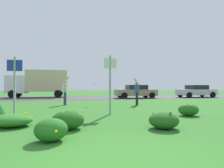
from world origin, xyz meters
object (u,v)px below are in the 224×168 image
sign_post_near_path (15,81)px  frisbee_white (95,84)px  car_silver_leftmost (196,91)px  box_truck_white (40,82)px  person_catcher_blue_shirt (137,91)px  sign_post_by_roadside (110,79)px  car_tan_center_left (136,91)px  person_thrower_white_shirt (65,90)px

sign_post_near_path → frisbee_white: 5.72m
car_silver_leftmost → box_truck_white: size_ratio=0.67×
person_catcher_blue_shirt → sign_post_by_roadside: bearing=-125.0°
sign_post_near_path → frisbee_white: (3.72, 4.34, -0.07)m
person_catcher_blue_shirt → car_tan_center_left: bearing=70.6°
frisbee_white → car_tan_center_left: bearing=52.4°
sign_post_by_roadside → person_thrower_white_shirt: bearing=113.5°
frisbee_white → car_tan_center_left: 8.93m
car_tan_center_left → frisbee_white: bearing=-127.6°
car_silver_leftmost → box_truck_white: box_truck_white is taller
sign_post_by_roadside → person_thrower_white_shirt: sign_post_by_roadside is taller
frisbee_white → sign_post_near_path: bearing=-130.6°
person_thrower_white_shirt → car_tan_center_left: person_thrower_white_shirt is taller
person_thrower_white_shirt → box_truck_white: (-3.27, 10.62, 0.78)m
sign_post_by_roadside → frisbee_white: sign_post_by_roadside is taller
car_silver_leftmost → box_truck_white: (-18.26, 4.07, 1.06)m
sign_post_by_roadside → person_catcher_blue_shirt: sign_post_by_roadside is taller
person_thrower_white_shirt → box_truck_white: bearing=107.1°
frisbee_white → car_silver_leftmost: 14.85m
car_silver_leftmost → car_tan_center_left: size_ratio=1.00×
person_thrower_white_shirt → frisbee_white: person_thrower_white_shirt is taller
sign_post_near_path → car_tan_center_left: size_ratio=0.53×
sign_post_by_roadside → person_thrower_white_shirt: 5.22m
frisbee_white → car_tan_center_left: car_tan_center_left is taller
sign_post_by_roadside → box_truck_white: 16.29m
sign_post_by_roadside → car_silver_leftmost: sign_post_by_roadside is taller
car_tan_center_left → box_truck_white: (-10.65, 4.07, 1.06)m
box_truck_white → frisbee_white: bearing=-64.9°
sign_post_near_path → car_tan_center_left: (9.15, 11.40, -0.72)m
person_thrower_white_shirt → frisbee_white: bearing=-14.5°
car_silver_leftmost → box_truck_white: bearing=167.4°
sign_post_by_roadside → car_silver_leftmost: (12.92, 11.32, -0.84)m
sign_post_near_path → box_truck_white: (-1.49, 15.47, 0.34)m
person_thrower_white_shirt → car_silver_leftmost: (14.99, 6.55, -0.28)m
sign_post_near_path → car_silver_leftmost: size_ratio=0.53×
box_truck_white → person_catcher_blue_shirt: bearing=-55.4°
person_catcher_blue_shirt → car_silver_leftmost: 12.73m
person_thrower_white_shirt → car_tan_center_left: bearing=41.6°
sign_post_near_path → frisbee_white: bearing=49.4°
sign_post_near_path → person_thrower_white_shirt: 5.18m
sign_post_by_roadside → box_truck_white: box_truck_white is taller
frisbee_white → box_truck_white: (-5.22, 11.12, 0.41)m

